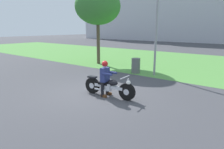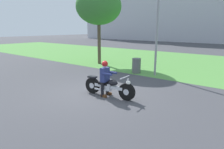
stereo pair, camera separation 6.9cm
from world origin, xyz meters
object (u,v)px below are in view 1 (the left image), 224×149
(streetlight_pole, at_px, (159,12))
(trash_can, at_px, (136,66))
(tree_roadside, at_px, (98,6))
(rider_lead, at_px, (105,76))
(motorcycle_lead, at_px, (109,87))

(streetlight_pole, distance_m, trash_can, 3.27)
(tree_roadside, distance_m, streetlight_pole, 5.35)
(tree_roadside, height_order, streetlight_pole, streetlight_pole)
(streetlight_pole, bearing_deg, trash_can, -171.75)
(tree_roadside, relative_size, streetlight_pole, 0.99)
(rider_lead, xyz_separation_m, tree_roadside, (-5.29, 5.41, 3.31))
(motorcycle_lead, height_order, trash_can, trash_can)
(motorcycle_lead, relative_size, tree_roadside, 0.41)
(trash_can, bearing_deg, motorcycle_lead, -71.16)
(rider_lead, relative_size, tree_roadside, 0.26)
(motorcycle_lead, height_order, rider_lead, rider_lead)
(rider_lead, xyz_separation_m, streetlight_pole, (-0.05, 4.51, 2.63))
(rider_lead, height_order, streetlight_pole, streetlight_pole)
(tree_roadside, relative_size, trash_can, 6.14)
(tree_roadside, height_order, trash_can, tree_roadside)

